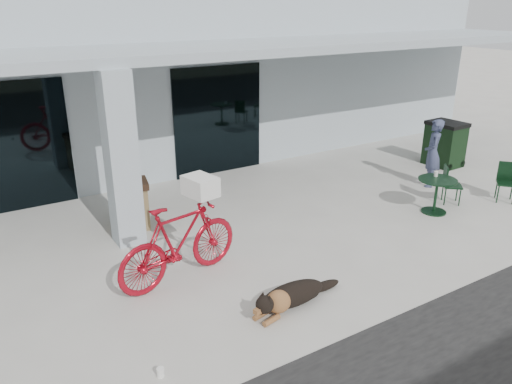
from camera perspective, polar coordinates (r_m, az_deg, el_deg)
ground at (r=8.26m, az=0.99°, el=-9.20°), size 80.00×80.00×0.00m
building at (r=15.12m, az=-17.10°, el=12.88°), size 22.00×7.00×4.50m
storefront_glass_right at (r=12.67m, az=-4.35°, el=8.15°), size 2.40×0.06×2.70m
column at (r=9.01m, az=-15.12°, el=3.52°), size 0.50×0.50×3.12m
overhang at (r=10.39m, az=-10.09°, el=15.48°), size 22.00×2.80×0.18m
bicycle at (r=7.87m, az=-8.75°, el=-5.67°), size 2.26×1.05×1.31m
laundry_basket at (r=7.78m, az=-6.38°, el=0.68°), size 0.49×0.59×0.31m
dog at (r=7.37m, az=4.22°, el=-11.46°), size 1.29×0.68×0.41m
cup_near_dog at (r=6.36m, az=-10.86°, el=-19.57°), size 0.11×0.11×0.11m
cafe_table_far at (r=11.01m, az=19.85°, el=-0.42°), size 1.02×1.02×0.74m
cafe_chair_far_a at (r=11.63m, az=21.53°, el=0.74°), size 0.56×0.56×0.83m
cafe_chair_far_b at (r=12.23m, az=26.72°, el=0.95°), size 0.57×0.57×0.86m
person at (r=12.47m, az=19.54°, el=4.20°), size 0.69×0.69×1.61m
cup_on_table at (r=11.03m, az=19.86°, el=1.97°), size 0.10×0.10×0.11m
trash_receptacle at (r=9.90m, az=-13.76°, el=-1.41°), size 0.67×0.67×0.96m
wheeled_bin at (r=14.27m, az=20.75°, el=5.18°), size 0.77×0.96×1.19m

